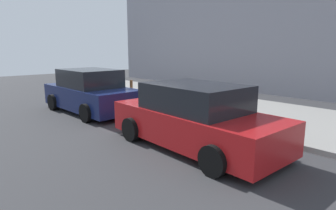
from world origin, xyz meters
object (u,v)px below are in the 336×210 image
object	(u,v)px
suitcase_red_1	(233,112)
parked_car_navy_1	(90,92)
suitcase_maroon_2	(220,109)
suitcase_olive_7	(161,98)
fire_hydrant	(143,93)
suitcase_silver_5	(183,103)
suitcase_black_6	(173,99)
suitcase_red_8	(154,96)
suitcase_navy_3	(207,107)
parked_car_red_0	(195,118)
suitcase_teal_4	(195,103)
bollard_post	(131,90)
suitcase_olive_0	(248,115)

from	to	relation	value
suitcase_red_1	parked_car_navy_1	world-z (taller)	parked_car_navy_1
suitcase_maroon_2	suitcase_olive_7	size ratio (longest dim) A/B	1.05
fire_hydrant	suitcase_red_1	bearing A→B (deg)	179.30
suitcase_red_1	suitcase_silver_5	distance (m)	2.27
suitcase_black_6	suitcase_olive_7	xyz separation A→B (m)	(0.57, 0.11, 0.01)
suitcase_silver_5	suitcase_red_8	xyz separation A→B (m)	(1.71, 0.03, 0.08)
suitcase_red_1	suitcase_black_6	xyz separation A→B (m)	(2.89, -0.08, 0.03)
suitcase_black_6	suitcase_navy_3	bearing A→B (deg)	-178.89
suitcase_silver_5	suitcase_black_6	size ratio (longest dim) A/B	0.95
suitcase_navy_3	suitcase_red_8	bearing A→B (deg)	1.92
suitcase_maroon_2	fire_hydrant	bearing A→B (deg)	0.14
suitcase_red_8	parked_car_red_0	bearing A→B (deg)	152.24
suitcase_navy_3	fire_hydrant	distance (m)	3.62
suitcase_navy_3	fire_hydrant	size ratio (longest dim) A/B	1.06
suitcase_red_8	fire_hydrant	world-z (taller)	suitcase_red_8
suitcase_teal_4	suitcase_olive_7	world-z (taller)	suitcase_teal_4
suitcase_maroon_2	suitcase_navy_3	xyz separation A→B (m)	(0.57, -0.05, -0.03)
fire_hydrant	suitcase_navy_3	bearing A→B (deg)	-179.05
bollard_post	parked_car_red_0	bearing A→B (deg)	159.32
suitcase_navy_3	suitcase_red_1	bearing A→B (deg)	174.09
suitcase_olive_0	suitcase_black_6	bearing A→B (deg)	-0.51
suitcase_olive_7	parked_car_red_0	world-z (taller)	parked_car_red_0
suitcase_olive_7	parked_car_red_0	xyz separation A→B (m)	(-3.95, 2.31, 0.26)
suitcase_olive_0	suitcase_silver_5	bearing A→B (deg)	0.12
suitcase_teal_4	suitcase_black_6	size ratio (longest dim) A/B	1.19
parked_car_navy_1	suitcase_red_1	bearing A→B (deg)	-154.94
suitcase_red_1	bollard_post	distance (m)	5.45
suitcase_red_1	parked_car_red_0	xyz separation A→B (m)	(-0.50, 2.34, 0.30)
suitcase_olive_7	fire_hydrant	size ratio (longest dim) A/B	1.24
suitcase_red_1	suitcase_maroon_2	xyz separation A→B (m)	(0.57, -0.07, 0.00)
suitcase_black_6	suitcase_red_8	xyz separation A→B (m)	(1.10, 0.06, 0.01)
suitcase_silver_5	fire_hydrant	size ratio (longest dim) A/B	1.16
suitcase_olive_7	suitcase_silver_5	bearing A→B (deg)	-176.65
suitcase_red_1	bollard_post	size ratio (longest dim) A/B	0.75
suitcase_teal_4	fire_hydrant	bearing A→B (deg)	0.18
suitcase_olive_0	suitcase_maroon_2	size ratio (longest dim) A/B	0.90
suitcase_olive_7	fire_hydrant	xyz separation A→B (m)	(1.30, -0.08, 0.03)
suitcase_maroon_2	parked_car_red_0	bearing A→B (deg)	113.94
suitcase_navy_3	suitcase_black_6	xyz separation A→B (m)	(1.74, 0.03, 0.05)
suitcase_navy_3	suitcase_black_6	world-z (taller)	suitcase_black_6
suitcase_navy_3	suitcase_olive_7	distance (m)	2.32
suitcase_maroon_2	parked_car_red_0	xyz separation A→B (m)	(-1.07, 2.40, 0.29)
fire_hydrant	parked_car_red_0	bearing A→B (deg)	155.52
suitcase_red_8	bollard_post	xyz separation A→B (m)	(1.46, 0.12, 0.10)
fire_hydrant	bollard_post	xyz separation A→B (m)	(0.69, 0.15, 0.07)
suitcase_red_1	suitcase_navy_3	xyz separation A→B (m)	(1.14, -0.12, -0.03)
suitcase_maroon_2	suitcase_red_8	distance (m)	3.41
suitcase_olive_7	bollard_post	bearing A→B (deg)	2.04
suitcase_olive_7	suitcase_red_8	world-z (taller)	suitcase_red_8
suitcase_teal_4	parked_car_red_0	world-z (taller)	parked_car_red_0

